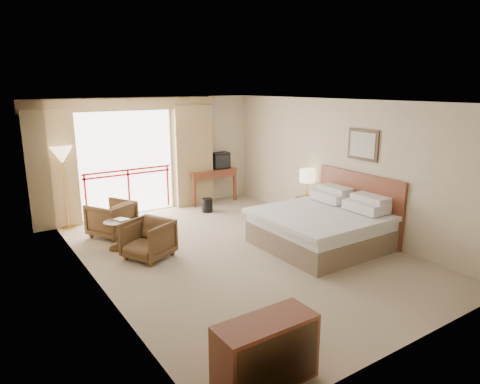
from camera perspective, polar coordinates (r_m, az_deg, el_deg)
floor at (r=7.88m, az=-0.18°, el=-8.01°), size 7.00×7.00×0.00m
ceiling at (r=7.31m, az=-0.20°, el=12.01°), size 7.00×7.00×0.00m
wall_back at (r=10.53m, az=-10.82°, el=5.00°), size 5.00×0.00×5.00m
wall_front at (r=5.06m, az=22.40°, el=-5.60°), size 5.00×0.00×5.00m
wall_left at (r=6.48m, az=-18.94°, el=-1.10°), size 0.00×7.00×7.00m
wall_right at (r=9.08m, az=13.10°, el=3.46°), size 0.00×7.00×7.00m
balcony_door at (r=10.26m, az=-14.85°, el=3.69°), size 2.40×0.00×2.40m
balcony_railing at (r=10.31m, az=-14.68°, el=1.55°), size 2.09×0.03×1.02m
curtain_left at (r=9.72m, az=-23.82°, el=2.71°), size 1.00×0.26×2.50m
curtain_right at (r=10.77m, az=-6.31°, el=4.82°), size 1.00×0.26×2.50m
valance at (r=10.02m, az=-15.15°, el=11.22°), size 4.40×0.22×0.28m
hvac_vent at (r=10.97m, az=-4.64°, el=10.81°), size 0.50×0.04×0.50m
bed at (r=8.21m, az=10.93°, el=-4.55°), size 2.13×2.06×0.97m
headboard at (r=8.81m, az=15.50°, el=-1.67°), size 0.06×2.10×1.30m
framed_art at (r=8.59m, az=16.07°, el=6.07°), size 0.04×0.72×0.60m
nightstand at (r=9.69m, az=9.02°, el=-2.27°), size 0.38×0.45×0.54m
table_lamp at (r=9.54m, az=8.99°, el=2.09°), size 0.35×0.35×0.61m
phone at (r=9.47m, az=9.48°, el=-0.74°), size 0.19×0.16×0.07m
desk at (r=11.17m, az=-4.21°, el=2.14°), size 1.30×0.63×0.85m
tv at (r=11.19m, az=-2.74°, el=4.24°), size 0.46×0.37×0.42m
coffee_maker at (r=10.90m, az=-5.69°, el=3.47°), size 0.14×0.14×0.25m
cup at (r=10.94m, az=-4.87°, el=3.12°), size 0.09×0.09×0.10m
wastebasket at (r=10.29m, az=-4.39°, el=-1.76°), size 0.28×0.28×0.33m
armchair_far at (r=9.09m, az=-16.62°, el=-5.57°), size 1.04×1.04×0.71m
armchair_near at (r=7.81m, az=-12.02°, el=-8.55°), size 1.00×0.99×0.68m
side_table at (r=8.21m, az=-15.97°, el=-4.91°), size 0.49×0.49×0.54m
book at (r=8.16m, az=-16.05°, el=-3.75°), size 0.23×0.27×0.02m
floor_lamp at (r=9.54m, az=-22.66°, el=4.17°), size 0.45×0.45×1.75m
dresser at (r=4.59m, az=3.48°, el=-20.58°), size 1.06×0.45×0.71m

